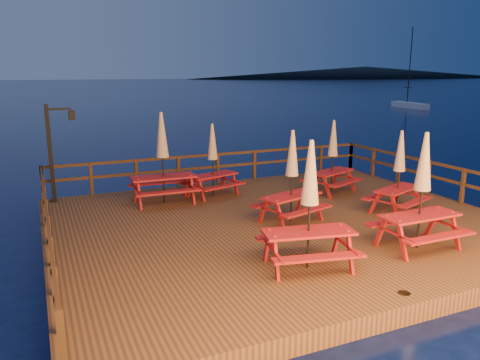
{
  "coord_description": "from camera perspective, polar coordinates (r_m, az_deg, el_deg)",
  "views": [
    {
      "loc": [
        -5.92,
        -10.58,
        4.36
      ],
      "look_at": [
        -0.99,
        0.6,
        1.51
      ],
      "focal_mm": 35.0,
      "sensor_mm": 36.0,
      "label": 1
    }
  ],
  "objects": [
    {
      "name": "ground",
      "position": [
        12.88,
        5.15,
        -6.7
      ],
      "size": [
        500.0,
        500.0,
        0.0
      ],
      "primitive_type": "plane",
      "color": "black",
      "rests_on": "ground"
    },
    {
      "name": "deck",
      "position": [
        12.81,
        5.17,
        -5.86
      ],
      "size": [
        12.0,
        10.0,
        0.4
      ],
      "primitive_type": "cube",
      "color": "#452616",
      "rests_on": "ground"
    },
    {
      "name": "deck_piles",
      "position": [
        12.99,
        5.13,
        -7.94
      ],
      "size": [
        11.44,
        9.44,
        1.4
      ],
      "color": "#341D10",
      "rests_on": "ground"
    },
    {
      "name": "railing",
      "position": [
        14.07,
        1.76,
        0.01
      ],
      "size": [
        11.8,
        9.75,
        1.1
      ],
      "color": "#341D10",
      "rests_on": "deck"
    },
    {
      "name": "lamp_post",
      "position": [
        15.29,
        -21.62,
        4.08
      ],
      "size": [
        0.85,
        0.18,
        3.0
      ],
      "color": "black",
      "rests_on": "deck"
    },
    {
      "name": "headland_right",
      "position": [
        307.13,
        15.02,
        12.56
      ],
      "size": [
        230.4,
        86.4,
        7.0
      ],
      "primitive_type": "ellipsoid",
      "color": "black",
      "rests_on": "ground"
    },
    {
      "name": "sailboat",
      "position": [
        60.86,
        19.95,
        8.57
      ],
      "size": [
        2.23,
        6.53,
        9.56
      ],
      "rotation": [
        0.0,
        0.0,
        -0.18
      ],
      "color": "silver",
      "rests_on": "ground"
    },
    {
      "name": "picnic_table_0",
      "position": [
        14.31,
        -9.42,
        2.84
      ],
      "size": [
        1.99,
        1.66,
        2.78
      ],
      "rotation": [
        0.0,
        0.0,
        -0.03
      ],
      "color": "maroon",
      "rests_on": "deck"
    },
    {
      "name": "picnic_table_1",
      "position": [
        15.01,
        -3.36,
        2.6
      ],
      "size": [
        1.96,
        1.77,
        2.34
      ],
      "rotation": [
        0.0,
        0.0,
        0.29
      ],
      "color": "maroon",
      "rests_on": "deck"
    },
    {
      "name": "picnic_table_2",
      "position": [
        12.41,
        6.33,
        0.62
      ],
      "size": [
        2.06,
        1.85,
        2.48
      ],
      "rotation": [
        0.0,
        0.0,
        0.28
      ],
      "color": "maroon",
      "rests_on": "deck"
    },
    {
      "name": "picnic_table_3",
      "position": [
        13.94,
        18.82,
        1.11
      ],
      "size": [
        2.02,
        1.85,
        2.36
      ],
      "rotation": [
        0.0,
        0.0,
        0.36
      ],
      "color": "maroon",
      "rests_on": "deck"
    },
    {
      "name": "picnic_table_4",
      "position": [
        11.2,
        21.29,
        -1.06
      ],
      "size": [
        1.87,
        1.53,
        2.67
      ],
      "rotation": [
        0.0,
        0.0,
        0.0
      ],
      "color": "maroon",
      "rests_on": "deck"
    },
    {
      "name": "picnic_table_5",
      "position": [
        15.72,
        11.22,
        2.97
      ],
      "size": [
        2.07,
        1.9,
        2.41
      ],
      "rotation": [
        0.0,
        0.0,
        0.37
      ],
      "color": "maroon",
      "rests_on": "deck"
    },
    {
      "name": "picnic_table_6",
      "position": [
        9.48,
        8.47,
        -2.8
      ],
      "size": [
        2.13,
        1.88,
        2.66
      ],
      "rotation": [
        0.0,
        0.0,
        -0.21
      ],
      "color": "maroon",
      "rests_on": "deck"
    }
  ]
}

